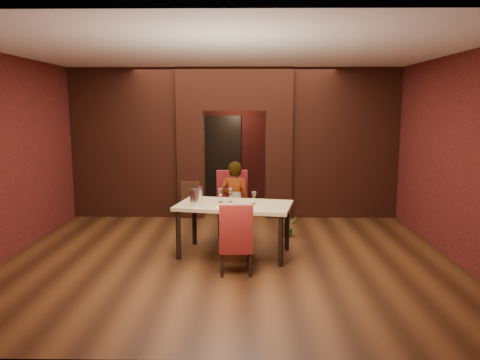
% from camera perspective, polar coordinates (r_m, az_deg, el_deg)
% --- Properties ---
extents(floor, '(8.00, 8.00, 0.00)m').
position_cam_1_polar(floor, '(8.46, -0.98, -7.44)').
color(floor, '#472711').
rests_on(floor, ground).
extents(ceiling, '(7.00, 8.00, 0.04)m').
position_cam_1_polar(ceiling, '(8.16, -1.05, 14.68)').
color(ceiling, silver).
rests_on(ceiling, ground).
extents(wall_back, '(7.00, 0.04, 3.20)m').
position_cam_1_polar(wall_back, '(12.14, -0.41, 5.22)').
color(wall_back, maroon).
rests_on(wall_back, ground).
extents(wall_front, '(7.00, 0.04, 3.20)m').
position_cam_1_polar(wall_front, '(4.19, -2.77, -1.82)').
color(wall_front, maroon).
rests_on(wall_front, ground).
extents(wall_left, '(0.04, 8.00, 3.20)m').
position_cam_1_polar(wall_left, '(8.97, -24.00, 3.15)').
color(wall_left, maroon).
rests_on(wall_left, ground).
extents(wall_right, '(0.04, 8.00, 3.20)m').
position_cam_1_polar(wall_right, '(8.77, 22.54, 3.12)').
color(wall_right, maroon).
rests_on(wall_right, ground).
extents(pillar_left, '(0.55, 0.55, 2.30)m').
position_cam_1_polar(pillar_left, '(10.26, -5.96, 1.97)').
color(pillar_left, maroon).
rests_on(pillar_left, ground).
extents(pillar_right, '(0.55, 0.55, 2.30)m').
position_cam_1_polar(pillar_right, '(10.21, 4.70, 1.96)').
color(pillar_right, maroon).
rests_on(pillar_right, ground).
extents(lintel, '(2.45, 0.55, 0.90)m').
position_cam_1_polar(lintel, '(10.12, -0.66, 11.00)').
color(lintel, maroon).
rests_on(lintel, ground).
extents(wing_wall_left, '(2.28, 0.35, 3.20)m').
position_cam_1_polar(wing_wall_left, '(10.47, -13.72, 4.38)').
color(wing_wall_left, maroon).
rests_on(wing_wall_left, ground).
extents(wing_wall_right, '(2.28, 0.35, 3.20)m').
position_cam_1_polar(wing_wall_right, '(10.35, 12.57, 4.37)').
color(wing_wall_right, maroon).
rests_on(wing_wall_right, ground).
extents(vent_panel, '(0.40, 0.03, 0.50)m').
position_cam_1_polar(vent_panel, '(10.06, -6.10, -1.63)').
color(vent_panel, '#A95A31').
rests_on(vent_panel, ground).
extents(rear_door, '(0.90, 0.08, 2.10)m').
position_cam_1_polar(rear_door, '(12.14, -2.30, 2.61)').
color(rear_door, black).
rests_on(rear_door, ground).
extents(rear_door_frame, '(1.02, 0.04, 2.22)m').
position_cam_1_polar(rear_door_frame, '(12.10, -2.31, 2.59)').
color(rear_door_frame, black).
rests_on(rear_door_frame, ground).
extents(dining_table, '(1.96, 1.34, 0.84)m').
position_cam_1_polar(dining_table, '(7.60, -0.69, -6.02)').
color(dining_table, tan).
rests_on(dining_table, ground).
extents(chair_far, '(0.63, 0.63, 1.24)m').
position_cam_1_polar(chair_far, '(8.38, -0.82, -3.23)').
color(chair_far, maroon).
rests_on(chair_far, ground).
extents(chair_near, '(0.50, 0.50, 1.04)m').
position_cam_1_polar(chair_near, '(6.77, -0.53, -7.05)').
color(chair_near, maroon).
rests_on(chair_near, ground).
extents(person_seated, '(0.57, 0.41, 1.44)m').
position_cam_1_polar(person_seated, '(8.29, -0.66, -2.64)').
color(person_seated, white).
rests_on(person_seated, ground).
extents(wine_glass_a, '(0.09, 0.09, 0.23)m').
position_cam_1_polar(wine_glass_a, '(7.61, -2.39, -1.88)').
color(wine_glass_a, silver).
rests_on(wine_glass_a, dining_table).
extents(wine_glass_b, '(0.09, 0.09, 0.22)m').
position_cam_1_polar(wine_glass_b, '(7.63, -1.16, -1.87)').
color(wine_glass_b, silver).
rests_on(wine_glass_b, dining_table).
extents(wine_glass_c, '(0.08, 0.08, 0.20)m').
position_cam_1_polar(wine_glass_c, '(7.47, 1.71, -2.21)').
color(wine_glass_c, white).
rests_on(wine_glass_c, dining_table).
extents(tasting_sheet, '(0.40, 0.38, 0.00)m').
position_cam_1_polar(tasting_sheet, '(7.24, -1.58, -3.35)').
color(tasting_sheet, white).
rests_on(tasting_sheet, dining_table).
extents(wine_bucket, '(0.20, 0.20, 0.25)m').
position_cam_1_polar(wine_bucket, '(7.46, -5.35, -2.07)').
color(wine_bucket, silver).
rests_on(wine_bucket, dining_table).
extents(water_bottle, '(0.06, 0.06, 0.28)m').
position_cam_1_polar(water_bottle, '(7.62, -4.87, -1.70)').
color(water_bottle, white).
rests_on(water_bottle, dining_table).
extents(potted_plant, '(0.43, 0.44, 0.37)m').
position_cam_1_polar(potted_plant, '(8.77, 5.81, -5.64)').
color(potted_plant, '#346427').
rests_on(potted_plant, ground).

